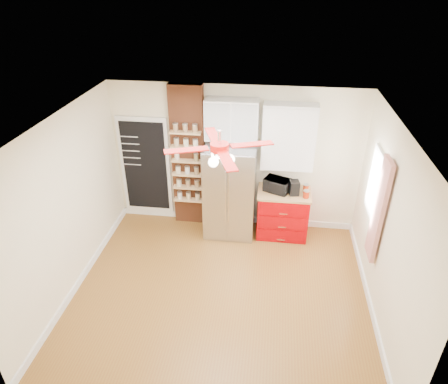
# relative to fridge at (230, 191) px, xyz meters

# --- Properties ---
(floor) EXTENTS (4.50, 4.50, 0.00)m
(floor) POSITION_rel_fridge_xyz_m (0.05, -1.63, -0.88)
(floor) COLOR brown
(floor) RESTS_ON ground
(ceiling) EXTENTS (4.50, 4.50, 0.00)m
(ceiling) POSITION_rel_fridge_xyz_m (0.05, -1.63, 1.83)
(ceiling) COLOR white
(ceiling) RESTS_ON wall_back
(wall_back) EXTENTS (4.50, 0.02, 2.70)m
(wall_back) POSITION_rel_fridge_xyz_m (0.05, 0.37, 0.48)
(wall_back) COLOR beige
(wall_back) RESTS_ON floor
(wall_front) EXTENTS (4.50, 0.02, 2.70)m
(wall_front) POSITION_rel_fridge_xyz_m (0.05, -3.63, 0.48)
(wall_front) COLOR beige
(wall_front) RESTS_ON floor
(wall_left) EXTENTS (0.02, 4.00, 2.70)m
(wall_left) POSITION_rel_fridge_xyz_m (-2.20, -1.63, 0.48)
(wall_left) COLOR beige
(wall_left) RESTS_ON floor
(wall_right) EXTENTS (0.02, 4.00, 2.70)m
(wall_right) POSITION_rel_fridge_xyz_m (2.30, -1.63, 0.48)
(wall_right) COLOR beige
(wall_right) RESTS_ON floor
(chalkboard) EXTENTS (0.95, 0.05, 1.95)m
(chalkboard) POSITION_rel_fridge_xyz_m (-1.65, 0.33, 0.23)
(chalkboard) COLOR white
(chalkboard) RESTS_ON wall_back
(brick_pillar) EXTENTS (0.60, 0.16, 2.70)m
(brick_pillar) POSITION_rel_fridge_xyz_m (-0.80, 0.29, 0.48)
(brick_pillar) COLOR brown
(brick_pillar) RESTS_ON floor
(fridge) EXTENTS (0.90, 0.70, 1.75)m
(fridge) POSITION_rel_fridge_xyz_m (0.00, 0.00, 0.00)
(fridge) COLOR #B1B0B5
(fridge) RESTS_ON floor
(upper_glass_cabinet) EXTENTS (0.90, 0.35, 0.70)m
(upper_glass_cabinet) POSITION_rel_fridge_xyz_m (0.00, 0.20, 1.27)
(upper_glass_cabinet) COLOR white
(upper_glass_cabinet) RESTS_ON wall_back
(red_cabinet) EXTENTS (0.94, 0.64, 0.90)m
(red_cabinet) POSITION_rel_fridge_xyz_m (0.97, 0.05, -0.42)
(red_cabinet) COLOR #A00005
(red_cabinet) RESTS_ON floor
(upper_shelf_unit) EXTENTS (0.90, 0.30, 1.15)m
(upper_shelf_unit) POSITION_rel_fridge_xyz_m (0.97, 0.22, 1.00)
(upper_shelf_unit) COLOR white
(upper_shelf_unit) RESTS_ON wall_back
(window) EXTENTS (0.04, 0.75, 1.05)m
(window) POSITION_rel_fridge_xyz_m (2.28, -0.73, 0.68)
(window) COLOR white
(window) RESTS_ON wall_right
(curtain) EXTENTS (0.06, 0.40, 1.55)m
(curtain) POSITION_rel_fridge_xyz_m (2.23, -1.28, 0.57)
(curtain) COLOR red
(curtain) RESTS_ON wall_right
(ceiling_fan) EXTENTS (1.40, 1.40, 0.44)m
(ceiling_fan) POSITION_rel_fridge_xyz_m (0.05, -1.63, 1.55)
(ceiling_fan) COLOR silver
(ceiling_fan) RESTS_ON ceiling
(toaster_oven) EXTENTS (0.52, 0.44, 0.24)m
(toaster_oven) POSITION_rel_fridge_xyz_m (0.83, 0.06, 0.15)
(toaster_oven) COLOR black
(toaster_oven) RESTS_ON red_cabinet
(coffee_maker) EXTENTS (0.19, 0.21, 0.25)m
(coffee_maker) POSITION_rel_fridge_xyz_m (1.13, -0.00, 0.15)
(coffee_maker) COLOR black
(coffee_maker) RESTS_ON red_cabinet
(canister_left) EXTENTS (0.12, 0.12, 0.13)m
(canister_left) POSITION_rel_fridge_xyz_m (1.34, -0.10, 0.09)
(canister_left) COLOR #A52209
(canister_left) RESTS_ON red_cabinet
(canister_right) EXTENTS (0.11, 0.11, 0.14)m
(canister_right) POSITION_rel_fridge_xyz_m (1.34, 0.09, 0.10)
(canister_right) COLOR #AF2909
(canister_right) RESTS_ON red_cabinet
(pantry_jar_oats) EXTENTS (0.10, 0.10, 0.14)m
(pantry_jar_oats) POSITION_rel_fridge_xyz_m (-0.98, 0.17, 0.57)
(pantry_jar_oats) COLOR beige
(pantry_jar_oats) RESTS_ON brick_pillar
(pantry_jar_beans) EXTENTS (0.09, 0.09, 0.14)m
(pantry_jar_beans) POSITION_rel_fridge_xyz_m (-0.62, 0.13, 0.57)
(pantry_jar_beans) COLOR olive
(pantry_jar_beans) RESTS_ON brick_pillar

